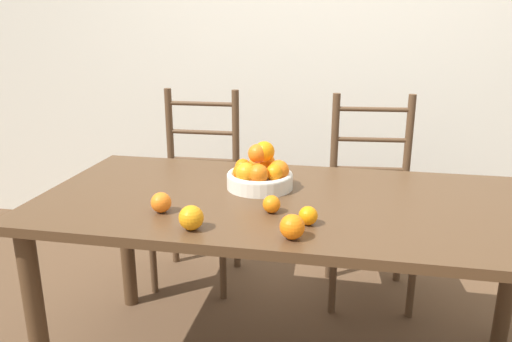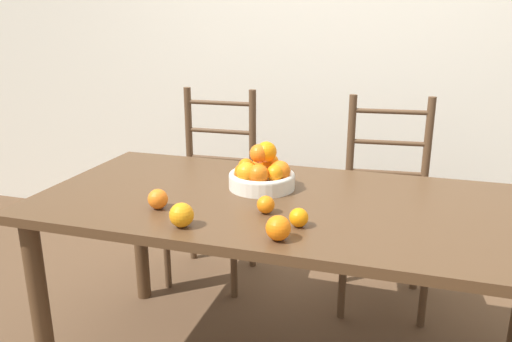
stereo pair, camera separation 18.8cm
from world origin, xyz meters
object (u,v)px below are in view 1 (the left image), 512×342
object	(u,v)px
orange_loose_2	(191,218)
chair_left	(197,194)
chair_right	(371,205)
orange_loose_1	(292,227)
orange_loose_0	(308,216)
orange_loose_4	(272,204)
orange_loose_3	(161,202)
fruit_bowl	(260,173)

from	to	relation	value
orange_loose_2	chair_left	size ratio (longest dim) A/B	0.08
chair_right	orange_loose_1	bearing A→B (deg)	-109.91
orange_loose_2	orange_loose_1	bearing A→B (deg)	-1.20
orange_loose_0	orange_loose_2	bearing A→B (deg)	-162.79
chair_right	orange_loose_4	bearing A→B (deg)	-118.52
orange_loose_3	orange_loose_1	bearing A→B (deg)	-15.38
orange_loose_4	chair_left	world-z (taller)	chair_left
orange_loose_1	orange_loose_2	distance (m)	0.32
fruit_bowl	orange_loose_4	xyz separation A→B (m)	(0.09, -0.25, -0.03)
fruit_bowl	orange_loose_4	distance (m)	0.27
orange_loose_3	chair_left	size ratio (longest dim) A/B	0.07
orange_loose_0	chair_left	size ratio (longest dim) A/B	0.06
orange_loose_0	orange_loose_4	distance (m)	0.16
orange_loose_2	orange_loose_0	bearing A→B (deg)	17.21
orange_loose_1	orange_loose_2	size ratio (longest dim) A/B	0.97
orange_loose_1	chair_right	bearing A→B (deg)	75.70
orange_loose_1	chair_left	distance (m)	1.30
orange_loose_2	orange_loose_4	xyz separation A→B (m)	(0.23, 0.19, -0.01)
orange_loose_2	chair_right	xyz separation A→B (m)	(0.60, 1.07, -0.31)
fruit_bowl	chair_right	world-z (taller)	chair_right
orange_loose_2	chair_right	size ratio (longest dim) A/B	0.08
orange_loose_4	chair_right	distance (m)	1.00
orange_loose_0	orange_loose_1	distance (m)	0.12
orange_loose_0	chair_right	bearing A→B (deg)	76.09
orange_loose_0	orange_loose_4	size ratio (longest dim) A/B	1.01
orange_loose_1	orange_loose_4	bearing A→B (deg)	115.87
orange_loose_0	chair_left	bearing A→B (deg)	125.68
orange_loose_0	orange_loose_3	world-z (taller)	orange_loose_3
fruit_bowl	orange_loose_2	xyz separation A→B (m)	(-0.14, -0.45, -0.02)
orange_loose_2	orange_loose_4	world-z (taller)	orange_loose_2
fruit_bowl	chair_right	distance (m)	0.85
orange_loose_0	chair_right	xyz separation A→B (m)	(0.24, 0.96, -0.31)
orange_loose_2	chair_left	world-z (taller)	chair_left
orange_loose_3	chair_right	size ratio (longest dim) A/B	0.07
fruit_bowl	orange_loose_1	world-z (taller)	fruit_bowl
fruit_bowl	orange_loose_0	world-z (taller)	fruit_bowl
orange_loose_1	chair_right	world-z (taller)	chair_right
orange_loose_2	orange_loose_3	distance (m)	0.19
fruit_bowl	orange_loose_2	bearing A→B (deg)	-107.25
orange_loose_3	chair_left	xyz separation A→B (m)	(-0.18, 0.95, -0.31)
chair_left	chair_right	xyz separation A→B (m)	(0.93, -0.00, 0.00)
orange_loose_0	orange_loose_4	bearing A→B (deg)	148.61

